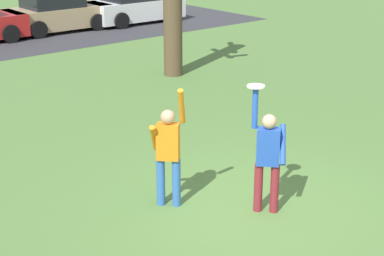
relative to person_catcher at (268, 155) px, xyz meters
The scene contains 6 objects.
ground_plane 1.01m from the person_catcher, 134.67° to the left, with size 120.00×120.00×0.00m, color #567F3D.
person_catcher is the anchor object (origin of this frame).
person_defender 1.59m from the person_catcher, 131.75° to the left, with size 0.64×0.66×2.05m.
frisbee_disc 1.13m from the person_catcher, 131.75° to the left, with size 0.28×0.28×0.02m, color white.
parked_car_tan 16.92m from the person_catcher, 72.63° to the left, with size 4.13×2.10×1.59m.
parked_car_white 17.94m from the person_catcher, 61.65° to the left, with size 4.13×2.10×1.59m.
Camera 1 is at (-6.66, -6.42, 4.67)m, focal length 58.82 mm.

